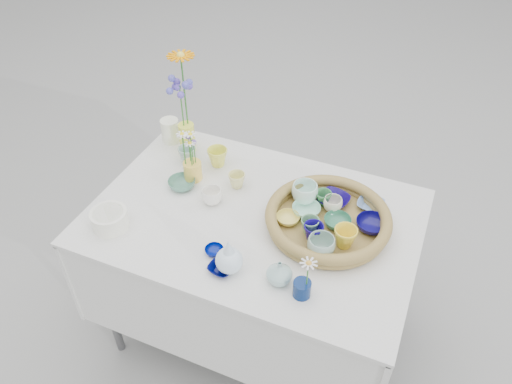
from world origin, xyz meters
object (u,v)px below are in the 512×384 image
at_px(display_table, 254,329).
at_px(tall_vase_yellow, 187,137).
at_px(wicker_tray, 328,220).
at_px(bud_vase_seafoam, 279,272).

height_order(display_table, tall_vase_yellow, tall_vase_yellow).
height_order(wicker_tray, tall_vase_yellow, tall_vase_yellow).
bearing_deg(wicker_tray, display_table, -169.88).
bearing_deg(display_table, wicker_tray, 10.12).
distance_m(wicker_tray, tall_vase_yellow, 0.77).
bearing_deg(bud_vase_seafoam, wicker_tray, 76.78).
xyz_separation_m(display_table, bud_vase_seafoam, (0.21, -0.27, 0.81)).
bearing_deg(wicker_tray, bud_vase_seafoam, -103.22).
height_order(bud_vase_seafoam, tall_vase_yellow, tall_vase_yellow).
relative_size(display_table, tall_vase_yellow, 9.45).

